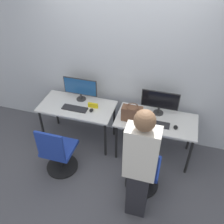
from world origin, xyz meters
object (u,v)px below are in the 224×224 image
(monitor_right, at_px, (160,101))
(handbag, at_px, (132,113))
(keyboard_left, at_px, (75,108))
(office_chair_right, at_px, (142,172))
(monitor_left, at_px, (80,88))
(mouse_left, at_px, (91,110))
(person_right, at_px, (140,165))
(mouse_right, at_px, (176,127))
(office_chair_left, at_px, (58,154))
(keyboard_right, at_px, (156,124))

(monitor_right, relative_size, handbag, 1.85)
(keyboard_left, distance_m, office_chair_right, 1.42)
(monitor_left, height_order, mouse_left, monitor_left)
(person_right, bearing_deg, mouse_right, 71.13)
(monitor_left, relative_size, person_right, 0.33)
(mouse_left, bearing_deg, monitor_left, 136.70)
(office_chair_left, relative_size, office_chair_right, 1.00)
(office_chair_left, bearing_deg, mouse_right, 21.82)
(handbag, bearing_deg, mouse_left, 177.67)
(keyboard_right, distance_m, person_right, 1.00)
(monitor_right, height_order, keyboard_right, monitor_right)
(monitor_left, xyz_separation_m, monitor_right, (1.27, -0.01, 0.00))
(keyboard_left, bearing_deg, monitor_left, 90.00)
(office_chair_left, xyz_separation_m, monitor_right, (1.29, 0.91, 0.57))
(handbag, bearing_deg, person_right, -72.78)
(mouse_left, xyz_separation_m, office_chair_left, (-0.29, -0.67, -0.36))
(keyboard_right, relative_size, office_chair_right, 0.46)
(monitor_right, relative_size, keyboard_right, 1.38)
(monitor_left, relative_size, handbag, 1.85)
(mouse_left, xyz_separation_m, office_chair_right, (0.95, -0.65, -0.36))
(monitor_left, height_order, keyboard_right, monitor_left)
(handbag, bearing_deg, monitor_left, 162.97)
(office_chair_left, distance_m, monitor_right, 1.68)
(keyboard_left, height_order, monitor_right, monitor_right)
(monitor_left, bearing_deg, keyboard_right, -12.80)
(keyboard_left, relative_size, keyboard_right, 1.00)
(mouse_left, height_order, monitor_right, monitor_right)
(mouse_right, bearing_deg, mouse_left, 178.23)
(monitor_left, distance_m, handbag, 0.96)
(office_chair_right, bearing_deg, keyboard_right, 85.42)
(office_chair_left, distance_m, handbag, 1.22)
(monitor_right, distance_m, mouse_right, 0.45)
(office_chair_left, height_order, monitor_right, monitor_right)
(keyboard_left, height_order, mouse_left, mouse_left)
(mouse_left, distance_m, person_right, 1.40)
(keyboard_right, bearing_deg, monitor_left, 167.20)
(keyboard_right, xyz_separation_m, handbag, (-0.36, 0.01, 0.11))
(monitor_left, bearing_deg, monitor_right, -0.58)
(keyboard_left, distance_m, person_right, 1.58)
(monitor_left, distance_m, office_chair_right, 1.62)
(person_right, bearing_deg, monitor_right, 87.72)
(monitor_left, relative_size, keyboard_left, 1.38)
(handbag, bearing_deg, office_chair_left, -145.41)
(monitor_left, xyz_separation_m, handbag, (0.91, -0.28, -0.11))
(monitor_left, relative_size, monitor_right, 1.00)
(monitor_left, height_order, handbag, monitor_left)
(keyboard_left, height_order, person_right, person_right)
(monitor_left, xyz_separation_m, keyboard_right, (1.27, -0.29, -0.21))
(monitor_left, distance_m, keyboard_right, 1.32)
(keyboard_left, height_order, office_chair_left, office_chair_left)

